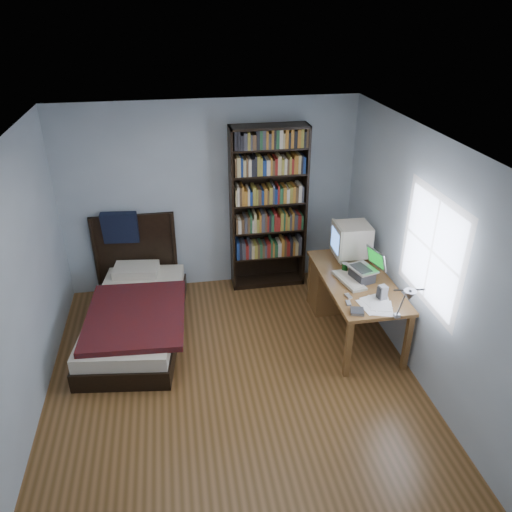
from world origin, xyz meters
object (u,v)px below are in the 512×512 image
at_px(desk_lamp, 408,297).
at_px(bookshelf, 268,209).
at_px(soda_can, 345,268).
at_px(desk, 343,284).
at_px(bed, 136,311).
at_px(speaker, 382,293).
at_px(laptop, 364,272).
at_px(crt_monitor, 351,240).
at_px(keyboard, 349,281).

xyz_separation_m(desk_lamp, bookshelf, (-0.79, 2.44, -0.10)).
relative_size(desk_lamp, soda_can, 5.02).
distance_m(desk, bed, 2.53).
relative_size(speaker, soda_can, 1.39).
bearing_deg(speaker, desk_lamp, -109.76).
bearing_deg(laptop, desk_lamp, -92.16).
relative_size(laptop, soda_can, 3.27).
bearing_deg(soda_can, laptop, -54.19).
height_order(crt_monitor, speaker, crt_monitor).
bearing_deg(desk_lamp, bookshelf, 107.84).
bearing_deg(crt_monitor, bookshelf, 134.36).
xyz_separation_m(crt_monitor, speaker, (0.05, -0.90, -0.19)).
bearing_deg(crt_monitor, keyboard, -109.23).
distance_m(laptop, keyboard, 0.19).
distance_m(speaker, soda_can, 0.65).
relative_size(desk, crt_monitor, 3.28).
distance_m(desk, keyboard, 0.58).
xyz_separation_m(soda_can, bookshelf, (-0.68, 1.14, 0.31)).
distance_m(crt_monitor, desk_lamp, 1.60).
relative_size(desk, desk_lamp, 2.67).
bearing_deg(desk_lamp, desk, 90.55).
relative_size(speaker, bookshelf, 0.07).
relative_size(soda_can, bookshelf, 0.05).
distance_m(laptop, speaker, 0.42).
distance_m(soda_can, bed, 2.51).
relative_size(crt_monitor, desk_lamp, 0.82).
relative_size(keyboard, speaker, 2.94).
xyz_separation_m(soda_can, bed, (-2.43, 0.33, -0.53)).
bearing_deg(bed, keyboard, -12.81).
bearing_deg(keyboard, desk_lamp, -95.02).
bearing_deg(bookshelf, desk_lamp, -72.16).
height_order(crt_monitor, bookshelf, bookshelf).
distance_m(crt_monitor, keyboard, 0.59).
height_order(speaker, bookshelf, bookshelf).
relative_size(desk_lamp, bookshelf, 0.26).
relative_size(laptop, desk_lamp, 0.65).
relative_size(desk, bookshelf, 0.71).
height_order(desk, soda_can, soda_can).
bearing_deg(bed, bookshelf, 24.61).
bearing_deg(bookshelf, bed, -155.39).
relative_size(keyboard, bookshelf, 0.22).
bearing_deg(bed, soda_can, -7.80).
bearing_deg(desk, laptop, -82.98).
bearing_deg(crt_monitor, soda_can, -118.45).
bearing_deg(bed, desk, -1.85).
xyz_separation_m(desk, bookshelf, (-0.77, 0.89, 0.69)).
bearing_deg(desk_lamp, keyboard, 96.68).
bearing_deg(speaker, laptop, 85.12).
distance_m(laptop, soda_can, 0.26).
distance_m(soda_can, bookshelf, 1.36).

